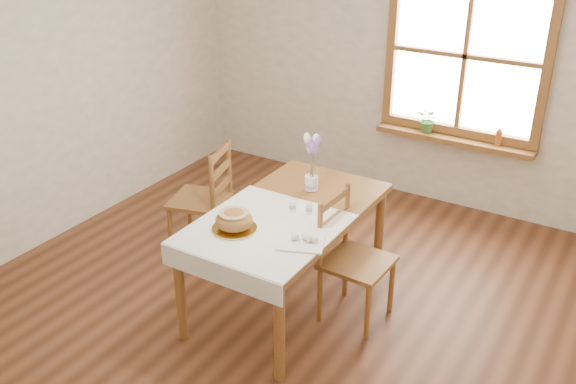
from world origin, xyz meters
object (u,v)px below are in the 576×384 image
object	(u,v)px
chair_right	(358,260)
flower_vase	(311,184)
dining_table	(288,222)
chair_left	(199,198)
bread_plate	(234,229)

from	to	relation	value
chair_right	flower_vase	world-z (taller)	chair_right
dining_table	chair_left	xyz separation A→B (m)	(-1.02, 0.27, -0.19)
chair_right	bread_plate	bearing A→B (deg)	129.20
chair_right	flower_vase	xyz separation A→B (m)	(-0.54, 0.29, 0.34)
chair_right	bread_plate	world-z (taller)	chair_right
dining_table	bread_plate	bearing A→B (deg)	-110.25
chair_left	flower_vase	bearing A→B (deg)	80.67
dining_table	chair_left	bearing A→B (deg)	165.33
dining_table	flower_vase	xyz separation A→B (m)	(-0.03, 0.37, 0.14)
dining_table	flower_vase	distance (m)	0.40
dining_table	chair_left	distance (m)	1.07
chair_right	bread_plate	xyz separation A→B (m)	(-0.67, -0.51, 0.30)
bread_plate	flower_vase	distance (m)	0.81
flower_vase	bread_plate	bearing A→B (deg)	-99.20
chair_left	chair_right	size ratio (longest dim) A/B	1.01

